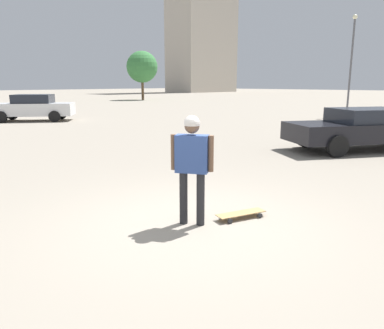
% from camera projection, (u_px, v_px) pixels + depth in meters
% --- Properties ---
extents(ground_plane, '(220.00, 220.00, 0.00)m').
position_uv_depth(ground_plane, '(192.00, 224.00, 5.55)').
color(ground_plane, gray).
extents(person, '(0.41, 0.55, 1.61)m').
position_uv_depth(person, '(192.00, 158.00, 5.34)').
color(person, '#262628').
rests_on(person, ground_plane).
extents(skateboard, '(0.82, 0.47, 0.09)m').
position_uv_depth(skateboard, '(241.00, 214.00, 5.77)').
color(skateboard, tan).
rests_on(skateboard, ground_plane).
extents(car_parked_near, '(4.91, 4.07, 1.28)m').
position_uv_depth(car_parked_near, '(365.00, 128.00, 11.55)').
color(car_parked_near, black).
rests_on(car_parked_near, ground_plane).
extents(car_parked_far, '(4.47, 4.07, 1.44)m').
position_uv_depth(car_parked_far, '(32.00, 107.00, 20.48)').
color(car_parked_far, silver).
rests_on(car_parked_far, ground_plane).
extents(building_block_distant, '(15.69, 8.08, 34.00)m').
position_uv_depth(building_block_distant, '(202.00, 14.00, 83.05)').
color(building_block_distant, '#B2A899').
rests_on(building_block_distant, ground_plane).
extents(tree_distant, '(3.79, 3.79, 5.86)m').
position_uv_depth(tree_distant, '(142.00, 67.00, 45.56)').
color(tree_distant, brown).
rests_on(tree_distant, ground_plane).
extents(lamp_post, '(0.28, 0.28, 6.08)m').
position_uv_depth(lamp_post, '(351.00, 58.00, 22.99)').
color(lamp_post, '#59595E').
rests_on(lamp_post, ground_plane).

